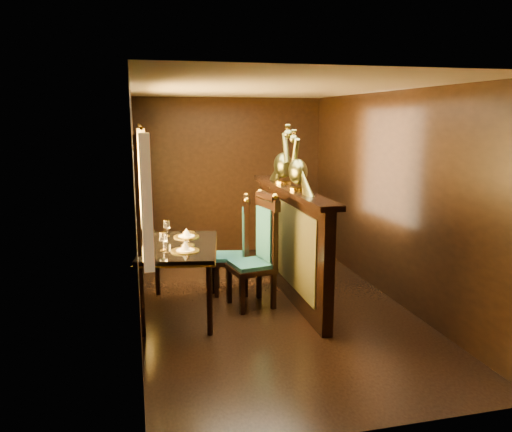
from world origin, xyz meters
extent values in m
plane|color=black|center=(0.00, 0.00, 0.00)|extent=(5.00, 5.00, 0.00)
cube|color=black|center=(0.00, 2.50, 1.25)|extent=(3.00, 0.04, 2.50)
cube|color=black|center=(0.00, -2.50, 1.25)|extent=(3.00, 0.04, 2.50)
cube|color=black|center=(-1.50, 0.00, 1.25)|extent=(0.04, 5.00, 2.50)
cube|color=black|center=(1.50, 0.00, 1.25)|extent=(0.04, 5.00, 2.50)
cube|color=beige|center=(0.00, 0.00, 2.50)|extent=(3.00, 5.00, 0.04)
cube|color=#FFC672|center=(-1.50, 0.30, 1.45)|extent=(0.01, 1.70, 1.05)
cube|color=gold|center=(-1.40, -0.67, 1.40)|extent=(0.10, 0.22, 1.30)
cube|color=gold|center=(-1.40, 1.27, 1.40)|extent=(0.10, 0.22, 1.30)
cylinder|color=gold|center=(-1.42, 0.30, 2.10)|extent=(0.03, 2.20, 0.03)
cube|color=black|center=(0.33, 0.30, 0.65)|extent=(0.12, 2.60, 1.30)
cube|color=#383719|center=(0.26, 0.30, 0.70)|extent=(0.02, 2.20, 0.95)
cube|color=black|center=(0.33, 0.30, 1.33)|extent=(0.26, 2.70, 0.06)
cube|color=black|center=(-1.05, 0.01, 0.78)|extent=(1.02, 1.45, 0.04)
cube|color=gold|center=(-1.05, 0.01, 0.75)|extent=(1.04, 1.48, 0.02)
cylinder|color=black|center=(-1.49, -0.53, 0.37)|extent=(0.06, 0.06, 0.74)
cylinder|color=black|center=(-0.82, -0.64, 0.37)|extent=(0.06, 0.06, 0.74)
cylinder|color=black|center=(-1.28, 0.67, 0.37)|extent=(0.06, 0.06, 0.74)
cylinder|color=black|center=(-0.61, 0.55, 0.37)|extent=(0.06, 0.06, 0.74)
cylinder|color=gold|center=(-1.02, -0.28, 0.81)|extent=(0.30, 0.30, 0.01)
cone|color=white|center=(-1.02, -0.28, 0.86)|extent=(0.11, 0.11, 0.10)
cylinder|color=gold|center=(-0.94, 0.35, 0.81)|extent=(0.30, 0.30, 0.01)
cone|color=white|center=(-0.94, 0.35, 0.86)|extent=(0.11, 0.11, 0.10)
cylinder|color=silver|center=(-1.37, 0.04, 0.83)|extent=(0.03, 0.03, 0.06)
cylinder|color=silver|center=(-1.37, 0.10, 0.83)|extent=(0.03, 0.03, 0.06)
cube|color=black|center=(-0.23, 0.04, 0.46)|extent=(0.56, 0.56, 0.06)
cube|color=#155760|center=(-0.23, 0.04, 0.51)|extent=(0.51, 0.51, 0.05)
cube|color=#155760|center=(-0.03, 0.08, 0.86)|extent=(0.11, 0.37, 0.61)
cube|color=black|center=(-0.38, -0.19, 0.21)|extent=(0.05, 0.05, 0.43)
cube|color=black|center=(0.00, -0.12, 0.21)|extent=(0.05, 0.05, 0.43)
cube|color=black|center=(-0.46, 0.19, 0.21)|extent=(0.05, 0.05, 0.43)
cube|color=black|center=(-0.07, 0.27, 0.21)|extent=(0.05, 0.05, 0.43)
sphere|color=gold|center=(0.01, -0.11, 1.32)|extent=(0.07, 0.07, 0.07)
sphere|color=gold|center=(-0.06, 0.27, 1.32)|extent=(0.07, 0.07, 0.07)
cube|color=black|center=(-0.36, 0.55, 0.42)|extent=(0.52, 0.52, 0.06)
cube|color=#155760|center=(-0.36, 0.55, 0.47)|extent=(0.47, 0.47, 0.05)
cube|color=#155760|center=(-0.18, 0.52, 0.79)|extent=(0.10, 0.35, 0.57)
cube|color=black|center=(-0.58, 0.41, 0.20)|extent=(0.05, 0.05, 0.39)
cube|color=black|center=(-0.22, 0.34, 0.20)|extent=(0.05, 0.05, 0.39)
cube|color=black|center=(-0.51, 0.77, 0.20)|extent=(0.05, 0.05, 0.39)
cube|color=black|center=(-0.15, 0.70, 0.20)|extent=(0.05, 0.05, 0.39)
sphere|color=gold|center=(-0.21, 0.34, 1.22)|extent=(0.07, 0.07, 0.07)
sphere|color=gold|center=(-0.14, 0.69, 1.22)|extent=(0.07, 0.07, 0.07)
camera|label=1|loc=(-1.48, -5.40, 2.19)|focal=35.00mm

